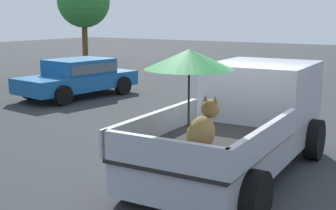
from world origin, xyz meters
TOP-DOWN VIEW (x-y plane):
  - ground_plane at (0.00, 0.00)m, footprint 80.00×80.00m
  - pickup_truck_main at (0.40, 0.02)m, footprint 5.14×2.46m
  - parked_sedan_far at (4.52, 8.07)m, footprint 4.46×2.33m
  - tree_by_lot at (12.71, 15.39)m, footprint 2.99×2.99m

SIDE VIEW (x-z plane):
  - ground_plane at x=0.00m, z-range 0.00..0.00m
  - parked_sedan_far at x=4.52m, z-range 0.08..1.41m
  - pickup_truck_main at x=0.40m, z-range -0.20..2.15m
  - tree_by_lot at x=12.71m, z-range 1.05..6.17m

